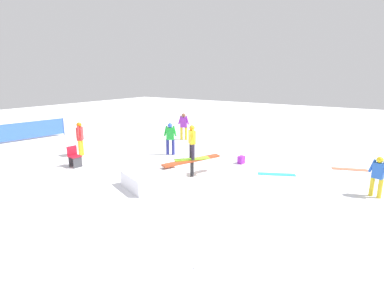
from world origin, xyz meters
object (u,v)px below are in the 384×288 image
at_px(bystander_red, 80,137).
at_px(loose_snowboard_white, 225,268).
at_px(bystander_green, 170,137).
at_px(loose_snowboard_cyan, 277,174).
at_px(bystander_blue, 378,175).
at_px(bystander_purple, 184,125).
at_px(loose_snowboard_coral, 350,169).
at_px(rail_feature, 192,162).
at_px(backpack_on_snow, 241,160).
at_px(main_rider_on_rail, 192,143).
at_px(folding_chair, 74,157).

xyz_separation_m(bystander_red, loose_snowboard_white, (-3.80, -9.76, -0.91)).
bearing_deg(bystander_green, loose_snowboard_cyan, 149.68).
bearing_deg(bystander_blue, bystander_purple, 177.17).
bearing_deg(loose_snowboard_white, bystander_purple, -75.38).
xyz_separation_m(bystander_red, loose_snowboard_cyan, (2.52, -8.73, -0.91)).
distance_m(bystander_red, loose_snowboard_coral, 12.09).
distance_m(bystander_blue, loose_snowboard_coral, 2.98).
distance_m(rail_feature, backpack_on_snow, 2.79).
relative_size(loose_snowboard_white, backpack_on_snow, 3.70).
relative_size(bystander_green, bystander_purple, 0.98).
bearing_deg(bystander_green, bystander_purple, -94.97).
xyz_separation_m(rail_feature, bystander_purple, (5.27, 4.13, 0.31)).
relative_size(bystander_red, loose_snowboard_coral, 1.21).
bearing_deg(loose_snowboard_white, bystander_blue, -135.87).
relative_size(loose_snowboard_coral, backpack_on_snow, 3.99).
height_order(rail_feature, bystander_purple, bystander_purple).
height_order(bystander_blue, backpack_on_snow, bystander_blue).
bearing_deg(rail_feature, main_rider_on_rail, 0.00).
distance_m(bystander_green, folding_chair, 4.43).
xyz_separation_m(bystander_green, loose_snowboard_white, (-6.38, -6.35, -0.87)).
bearing_deg(backpack_on_snow, loose_snowboard_coral, -59.84).
bearing_deg(loose_snowboard_coral, bystander_green, 175.21).
bearing_deg(backpack_on_snow, rail_feature, 169.56).
height_order(loose_snowboard_white, folding_chair, folding_chair).
relative_size(bystander_green, folding_chair, 1.78).
height_order(bystander_red, loose_snowboard_coral, bystander_red).
distance_m(rail_feature, loose_snowboard_white, 5.67).
distance_m(rail_feature, bystander_blue, 6.20).
relative_size(rail_feature, bystander_purple, 1.55).
bearing_deg(rail_feature, bystander_red, 115.43).
distance_m(main_rider_on_rail, loose_snowboard_cyan, 3.58).
distance_m(bystander_red, folding_chair, 1.81).
bearing_deg(bystander_purple, rail_feature, 110.23).
distance_m(main_rider_on_rail, bystander_blue, 6.23).
height_order(bystander_green, loose_snowboard_coral, bystander_green).
relative_size(bystander_blue, bystander_green, 0.85).
distance_m(bystander_green, loose_snowboard_cyan, 5.39).
bearing_deg(bystander_green, folding_chair, 30.63).
distance_m(loose_snowboard_white, folding_chair, 8.92).
bearing_deg(bystander_purple, loose_snowboard_cyan, 136.59).
distance_m(loose_snowboard_coral, loose_snowboard_cyan, 3.26).
xyz_separation_m(bystander_green, loose_snowboard_cyan, (-0.07, -5.32, -0.87)).
xyz_separation_m(loose_snowboard_cyan, loose_snowboard_white, (-6.31, -1.03, 0.00)).
distance_m(bystander_red, bystander_blue, 12.26).
bearing_deg(bystander_purple, main_rider_on_rail, 110.23).
distance_m(bystander_red, bystander_purple, 6.09).
bearing_deg(folding_chair, loose_snowboard_coral, -53.42).
height_order(bystander_red, bystander_blue, bystander_red).
distance_m(bystander_red, backpack_on_snow, 7.65).
bearing_deg(loose_snowboard_white, main_rider_on_rail, -73.99).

